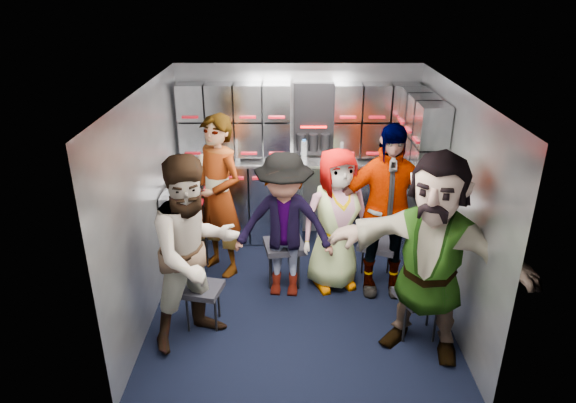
{
  "coord_description": "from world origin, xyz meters",
  "views": [
    {
      "loc": [
        -0.1,
        -4.35,
        2.99
      ],
      "look_at": [
        -0.11,
        0.35,
        0.92
      ],
      "focal_mm": 32.0,
      "sensor_mm": 36.0,
      "label": 1
    }
  ],
  "objects_px": {
    "jump_seat_mid_left": "(284,248)",
    "attendant_standing": "(219,197)",
    "jump_seat_near_left": "(202,291)",
    "jump_seat_near_right": "(419,298)",
    "attendant_arc_b": "(284,226)",
    "attendant_arc_c": "(336,220)",
    "jump_seat_mid_right": "(379,246)",
    "attendant_arc_d": "(385,211)",
    "attendant_arc_e": "(431,257)",
    "attendant_arc_a": "(195,253)",
    "jump_seat_center": "(333,244)"
  },
  "relations": [
    {
      "from": "jump_seat_center",
      "to": "attendant_arc_b",
      "type": "distance_m",
      "value": 0.72
    },
    {
      "from": "attendant_arc_e",
      "to": "jump_seat_mid_right",
      "type": "bearing_deg",
      "value": 128.58
    },
    {
      "from": "jump_seat_near_left",
      "to": "attendant_arc_e",
      "type": "distance_m",
      "value": 2.04
    },
    {
      "from": "jump_seat_mid_left",
      "to": "attendant_arc_c",
      "type": "height_order",
      "value": "attendant_arc_c"
    },
    {
      "from": "attendant_arc_b",
      "to": "jump_seat_near_right",
      "type": "bearing_deg",
      "value": -23.64
    },
    {
      "from": "attendant_arc_b",
      "to": "attendant_arc_e",
      "type": "xyz_separation_m",
      "value": [
        1.2,
        -0.85,
        0.15
      ]
    },
    {
      "from": "attendant_arc_d",
      "to": "jump_seat_center",
      "type": "bearing_deg",
      "value": 151.97
    },
    {
      "from": "jump_seat_near_left",
      "to": "jump_seat_near_right",
      "type": "distance_m",
      "value": 1.95
    },
    {
      "from": "attendant_arc_b",
      "to": "attendant_arc_e",
      "type": "height_order",
      "value": "attendant_arc_e"
    },
    {
      "from": "jump_seat_center",
      "to": "jump_seat_mid_right",
      "type": "distance_m",
      "value": 0.48
    },
    {
      "from": "jump_seat_near_right",
      "to": "attendant_arc_d",
      "type": "xyz_separation_m",
      "value": [
        -0.21,
        0.73,
        0.5
      ]
    },
    {
      "from": "attendant_arc_a",
      "to": "attendant_arc_e",
      "type": "height_order",
      "value": "attendant_arc_e"
    },
    {
      "from": "jump_seat_mid_left",
      "to": "jump_seat_mid_right",
      "type": "xyz_separation_m",
      "value": [
        0.99,
        0.06,
        -0.01
      ]
    },
    {
      "from": "attendant_arc_a",
      "to": "attendant_standing",
      "type": "bearing_deg",
      "value": 49.27
    },
    {
      "from": "jump_seat_mid_left",
      "to": "attendant_standing",
      "type": "xyz_separation_m",
      "value": [
        -0.69,
        0.27,
        0.46
      ]
    },
    {
      "from": "attendant_standing",
      "to": "attendant_arc_e",
      "type": "height_order",
      "value": "attendant_arc_e"
    },
    {
      "from": "jump_seat_mid_right",
      "to": "attendant_arc_c",
      "type": "distance_m",
      "value": 0.59
    },
    {
      "from": "attendant_arc_b",
      "to": "attendant_arc_c",
      "type": "height_order",
      "value": "attendant_arc_b"
    },
    {
      "from": "jump_seat_center",
      "to": "jump_seat_near_right",
      "type": "distance_m",
      "value": 1.21
    },
    {
      "from": "attendant_arc_e",
      "to": "attendant_arc_b",
      "type": "bearing_deg",
      "value": 172.3
    },
    {
      "from": "jump_seat_center",
      "to": "attendant_arc_d",
      "type": "distance_m",
      "value": 0.74
    },
    {
      "from": "jump_seat_mid_left",
      "to": "jump_seat_near_right",
      "type": "relative_size",
      "value": 1.02
    },
    {
      "from": "jump_seat_mid_right",
      "to": "attendant_arc_a",
      "type": "distance_m",
      "value": 2.03
    },
    {
      "from": "jump_seat_center",
      "to": "jump_seat_mid_left",
      "type": "bearing_deg",
      "value": -163.63
    },
    {
      "from": "attendant_arc_c",
      "to": "jump_seat_center",
      "type": "bearing_deg",
      "value": 73.68
    },
    {
      "from": "attendant_standing",
      "to": "attendant_arc_e",
      "type": "distance_m",
      "value": 2.29
    },
    {
      "from": "jump_seat_near_left",
      "to": "jump_seat_mid_left",
      "type": "xyz_separation_m",
      "value": [
        0.74,
        0.72,
        0.06
      ]
    },
    {
      "from": "attendant_arc_b",
      "to": "attendant_arc_a",
      "type": "bearing_deg",
      "value": -130.56
    },
    {
      "from": "attendant_arc_a",
      "to": "attendant_arc_b",
      "type": "xyz_separation_m",
      "value": [
        0.74,
        0.72,
        -0.11
      ]
    },
    {
      "from": "jump_seat_near_right",
      "to": "attendant_standing",
      "type": "relative_size",
      "value": 0.26
    },
    {
      "from": "attendant_standing",
      "to": "jump_seat_near_right",
      "type": "bearing_deg",
      "value": 11.17
    },
    {
      "from": "jump_seat_mid_right",
      "to": "attendant_arc_a",
      "type": "height_order",
      "value": "attendant_arc_a"
    },
    {
      "from": "jump_seat_mid_left",
      "to": "attendant_arc_d",
      "type": "bearing_deg",
      "value": -6.73
    },
    {
      "from": "attendant_arc_c",
      "to": "attendant_arc_e",
      "type": "relative_size",
      "value": 0.83
    },
    {
      "from": "attendant_arc_a",
      "to": "attendant_arc_c",
      "type": "relative_size",
      "value": 1.15
    },
    {
      "from": "jump_seat_mid_right",
      "to": "attendant_arc_d",
      "type": "relative_size",
      "value": 0.28
    },
    {
      "from": "jump_seat_center",
      "to": "attendant_arc_e",
      "type": "height_order",
      "value": "attendant_arc_e"
    },
    {
      "from": "jump_seat_mid_left",
      "to": "jump_seat_mid_right",
      "type": "distance_m",
      "value": 0.99
    },
    {
      "from": "attendant_arc_b",
      "to": "jump_seat_mid_left",
      "type": "bearing_deg",
      "value": 95.54
    },
    {
      "from": "jump_seat_center",
      "to": "jump_seat_near_left",
      "type": "bearing_deg",
      "value": -145.49
    },
    {
      "from": "jump_seat_near_left",
      "to": "jump_seat_near_right",
      "type": "bearing_deg",
      "value": -3.96
    },
    {
      "from": "jump_seat_near_left",
      "to": "jump_seat_mid_left",
      "type": "relative_size",
      "value": 0.87
    },
    {
      "from": "jump_seat_near_left",
      "to": "attendant_arc_e",
      "type": "bearing_deg",
      "value": -9.2
    },
    {
      "from": "attendant_standing",
      "to": "attendant_arc_b",
      "type": "bearing_deg",
      "value": 8.83
    },
    {
      "from": "attendant_arc_b",
      "to": "attendant_standing",
      "type": "bearing_deg",
      "value": 152.62
    },
    {
      "from": "jump_seat_near_left",
      "to": "jump_seat_mid_right",
      "type": "relative_size",
      "value": 0.82
    },
    {
      "from": "jump_seat_mid_left",
      "to": "attendant_arc_d",
      "type": "height_order",
      "value": "attendant_arc_d"
    },
    {
      "from": "attendant_arc_c",
      "to": "attendant_arc_d",
      "type": "distance_m",
      "value": 0.5
    },
    {
      "from": "jump_seat_mid_left",
      "to": "jump_seat_near_left",
      "type": "bearing_deg",
      "value": -136.11
    },
    {
      "from": "attendant_arc_b",
      "to": "attendant_arc_d",
      "type": "distance_m",
      "value": 1.0
    }
  ]
}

